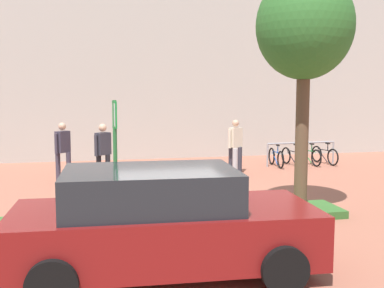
% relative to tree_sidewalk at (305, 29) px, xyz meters
% --- Properties ---
extents(ground_plane, '(60.00, 60.00, 0.00)m').
position_rel_tree_sidewalk_xyz_m(ground_plane, '(-2.54, 1.55, -3.91)').
color(ground_plane, '#9E5B47').
extents(building_facade, '(28.00, 1.20, 10.00)m').
position_rel_tree_sidewalk_xyz_m(building_facade, '(-2.54, 9.44, 1.09)').
color(building_facade, '#B2ADA3').
rests_on(building_facade, ground).
extents(planter_strip, '(7.00, 1.10, 0.16)m').
position_rel_tree_sidewalk_xyz_m(planter_strip, '(-2.73, -0.13, -3.83)').
color(planter_strip, '#336028').
rests_on(planter_strip, ground).
extents(tree_sidewalk, '(2.03, 2.03, 5.09)m').
position_rel_tree_sidewalk_xyz_m(tree_sidewalk, '(0.00, 0.00, 0.00)').
color(tree_sidewalk, brown).
rests_on(tree_sidewalk, ground).
extents(parking_sign_post, '(0.08, 0.36, 2.46)m').
position_rel_tree_sidewalk_xyz_m(parking_sign_post, '(-3.95, -0.13, -2.31)').
color(parking_sign_post, '#2D7238').
rests_on(parking_sign_post, ground).
extents(bike_at_sign, '(1.67, 0.42, 0.86)m').
position_rel_tree_sidewalk_xyz_m(bike_at_sign, '(-4.03, 0.06, -3.56)').
color(bike_at_sign, black).
rests_on(bike_at_sign, ground).
extents(bike_rack_cluster, '(2.65, 1.72, 0.83)m').
position_rel_tree_sidewalk_xyz_m(bike_rack_cluster, '(2.91, 6.14, -3.57)').
color(bike_rack_cluster, '#99999E').
rests_on(bike_rack_cluster, ground).
extents(bollard_steel, '(0.16, 0.16, 0.90)m').
position_rel_tree_sidewalk_xyz_m(bollard_steel, '(-0.15, 4.19, -3.46)').
color(bollard_steel, '#ADADB2').
rests_on(bollard_steel, ground).
extents(person_shirt_blue, '(0.55, 0.40, 1.72)m').
position_rel_tree_sidewalk_xyz_m(person_shirt_blue, '(0.12, 5.02, -2.93)').
color(person_shirt_blue, '#2D2D38').
rests_on(person_shirt_blue, ground).
extents(person_suited_navy, '(0.45, 0.48, 1.72)m').
position_rel_tree_sidewalk_xyz_m(person_suited_navy, '(-5.18, 4.84, -2.93)').
color(person_suited_navy, '#383342').
rests_on(person_suited_navy, ground).
extents(person_suited_dark, '(0.48, 0.44, 1.72)m').
position_rel_tree_sidewalk_xyz_m(person_suited_dark, '(-4.05, 4.10, -2.93)').
color(person_suited_dark, black).
rests_on(person_suited_dark, ground).
extents(car_maroon_wagon, '(4.38, 2.19, 1.54)m').
position_rel_tree_sidewalk_xyz_m(car_maroon_wagon, '(-3.46, -2.78, -3.16)').
color(car_maroon_wagon, maroon).
rests_on(car_maroon_wagon, ground).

